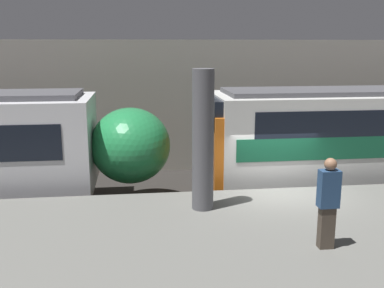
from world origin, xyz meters
name	(u,v)px	position (x,y,z in m)	size (l,w,h in m)	color
ground_plane	(278,226)	(0.00, 0.00, 0.00)	(120.00, 120.00, 0.00)	#282623
platform	(317,250)	(0.00, -2.68, 0.56)	(40.00, 5.36, 1.12)	slate
station_rear_barrier	(233,106)	(0.00, 6.13, 2.57)	(50.00, 0.15, 5.14)	#9E998E
support_pillar_near	(203,141)	(-2.32, -1.26, 2.77)	(0.51, 0.51, 3.31)	#56565B
person_waiting	(328,201)	(-0.28, -3.68, 2.06)	(0.38, 0.24, 1.78)	#473D33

